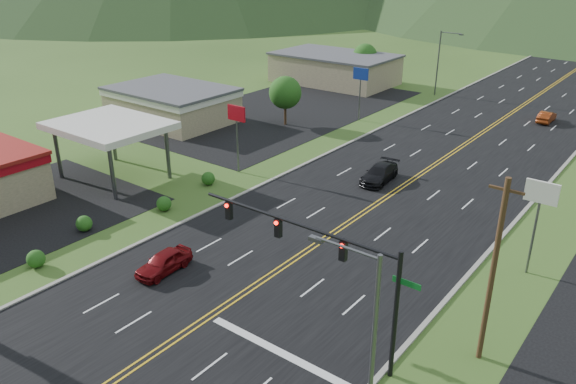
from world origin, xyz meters
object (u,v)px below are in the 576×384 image
Objects in this scene: streetlight_west at (441,59)px; car_red_near at (164,263)px; streetlight_east at (367,336)px; car_dark_mid at (379,174)px; gas_canopy at (109,127)px; traffic_signal at (325,256)px; car_red_far at (546,117)px.

streetlight_west reaches higher than car_red_near.
car_dark_mid is (-13.44, 25.93, -4.44)m from streetlight_east.
car_red_near is (5.90, -56.29, -4.49)m from streetlight_west.
gas_canopy is (-10.32, -48.00, -0.31)m from streetlight_west.
car_red_near is 22.50m from car_dark_mid.
traffic_signal is at bearing 139.61° from streetlight_east.
car_red_near is 1.01× the size of car_red_far.
streetlight_east is 17.93m from car_red_near.
streetlight_east is 2.23× the size of car_red_far.
gas_canopy is at bearing -102.13° from streetlight_west.
car_dark_mid is 1.27× the size of car_red_far.
traffic_signal reaches higher than car_dark_mid.
streetlight_east reaches higher than car_dark_mid.
gas_canopy is at bearing 160.12° from streetlight_east.
streetlight_west is at bearing 93.63° from car_red_near.
traffic_signal is at bearing -73.69° from car_dark_mid.
traffic_signal is 24.05m from car_dark_mid.
streetlight_west is 56.78m from car_red_near.
streetlight_east is (4.70, -4.00, -0.15)m from traffic_signal.
car_dark_mid is 29.86m from car_red_far.
traffic_signal is at bearing 92.18° from car_red_far.
car_dark_mid is (9.42, -34.07, -4.44)m from streetlight_west.
streetlight_west is 0.90× the size of gas_canopy.
streetlight_west is 49.10m from gas_canopy.
streetlight_west is (-18.16, 56.00, -0.15)m from traffic_signal.
traffic_signal is 6.17m from streetlight_east.
car_red_near is at bearing -27.08° from gas_canopy.
streetlight_east is at bearing -68.03° from car_dark_mid.
traffic_signal is 29.59m from gas_canopy.
gas_canopy is 50.73m from car_red_far.
car_red_near is 52.33m from car_red_far.
traffic_signal is at bearing -72.03° from streetlight_west.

